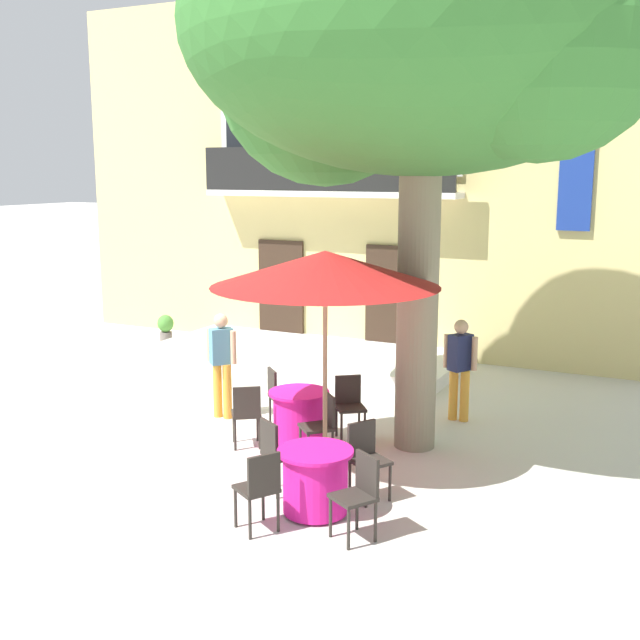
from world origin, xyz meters
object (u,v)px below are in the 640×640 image
at_px(cafe_chair_middle_1, 366,455).
at_px(pedestrian_near_entrance, 460,364).
at_px(cafe_table_near_tree, 299,416).
at_px(pedestrian_mid_plaza, 222,359).
at_px(cafe_chair_near_tree_1, 247,411).
at_px(cafe_table_middle, 315,481).
at_px(cafe_chair_near_tree_3, 349,403).
at_px(cafe_chair_near_tree_2, 322,422).
at_px(cafe_chair_middle_2, 277,451).
at_px(cafe_umbrella, 325,270).
at_px(cafe_chair_middle_3, 260,486).
at_px(plane_tree, 418,34).
at_px(cafe_chair_near_tree_0, 279,393).
at_px(ground_planter_left, 166,328).
at_px(cafe_chair_middle_0, 359,491).

bearing_deg(cafe_chair_middle_1, pedestrian_near_entrance, 87.10).
bearing_deg(cafe_table_near_tree, pedestrian_mid_plaza, 162.83).
xyz_separation_m(cafe_chair_near_tree_1, cafe_table_middle, (1.81, -1.50, -0.14)).
bearing_deg(cafe_chair_near_tree_3, cafe_chair_near_tree_2, -88.05).
xyz_separation_m(cafe_table_near_tree, cafe_chair_near_tree_2, (0.59, -0.47, 0.14)).
height_order(cafe_chair_near_tree_2, pedestrian_mid_plaza, pedestrian_mid_plaza).
relative_size(cafe_chair_middle_2, cafe_umbrella, 0.31).
bearing_deg(cafe_chair_middle_3, cafe_chair_near_tree_3, 96.55).
bearing_deg(cafe_umbrella, plane_tree, 63.14).
bearing_deg(cafe_table_middle, cafe_table_near_tree, 122.04).
relative_size(cafe_chair_near_tree_1, cafe_chair_middle_1, 1.00).
distance_m(cafe_chair_near_tree_2, cafe_chair_middle_2, 1.19).
distance_m(cafe_chair_middle_2, pedestrian_mid_plaza, 3.10).
distance_m(plane_tree, cafe_table_near_tree, 5.39).
bearing_deg(cafe_chair_middle_2, pedestrian_mid_plaza, 135.29).
bearing_deg(pedestrian_mid_plaza, pedestrian_near_entrance, 23.88).
bearing_deg(cafe_chair_middle_3, cafe_chair_near_tree_0, 115.64).
bearing_deg(cafe_chair_near_tree_2, pedestrian_mid_plaza, 156.21).
distance_m(cafe_chair_near_tree_1, cafe_chair_middle_3, 2.63).
relative_size(cafe_chair_near_tree_0, ground_planter_left, 1.33).
distance_m(cafe_chair_near_tree_1, cafe_chair_middle_1, 2.30).
bearing_deg(cafe_chair_middle_1, cafe_table_near_tree, 140.27).
height_order(cafe_chair_near_tree_3, cafe_umbrella, cafe_umbrella).
height_order(cafe_table_near_tree, cafe_chair_near_tree_0, cafe_chair_near_tree_0).
bearing_deg(cafe_chair_near_tree_2, cafe_table_middle, -66.55).
relative_size(cafe_table_near_tree, pedestrian_near_entrance, 0.54).
xyz_separation_m(cafe_chair_middle_0, cafe_umbrella, (-1.18, 1.63, 2.08)).
bearing_deg(cafe_table_middle, cafe_chair_middle_1, 63.25).
bearing_deg(cafe_chair_near_tree_1, plane_tree, 30.01).
bearing_deg(plane_tree, cafe_chair_middle_0, -80.44).
bearing_deg(ground_planter_left, cafe_chair_near_tree_2, -37.65).
distance_m(cafe_table_middle, pedestrian_mid_plaza, 3.83).
relative_size(cafe_chair_near_tree_1, ground_planter_left, 1.33).
bearing_deg(cafe_table_middle, cafe_chair_near_tree_0, 126.68).
distance_m(cafe_umbrella, ground_planter_left, 8.32).
relative_size(cafe_chair_middle_3, cafe_umbrella, 0.31).
distance_m(cafe_chair_near_tree_2, cafe_table_middle, 1.66).
relative_size(cafe_chair_middle_1, pedestrian_near_entrance, 0.57).
bearing_deg(cafe_chair_middle_2, cafe_chair_middle_3, -70.75).
xyz_separation_m(cafe_chair_near_tree_0, pedestrian_near_entrance, (2.34, 1.52, 0.37)).
distance_m(cafe_table_near_tree, ground_planter_left, 7.01).
bearing_deg(cafe_chair_near_tree_1, cafe_chair_middle_3, -55.63).
relative_size(cafe_chair_near_tree_0, pedestrian_mid_plaza, 0.55).
bearing_deg(plane_tree, cafe_chair_near_tree_2, -126.55).
bearing_deg(cafe_table_near_tree, ground_planter_left, 142.48).
height_order(cafe_umbrella, pedestrian_near_entrance, cafe_umbrella).
relative_size(cafe_chair_near_tree_3, pedestrian_mid_plaza, 0.55).
distance_m(cafe_chair_middle_0, cafe_umbrella, 2.90).
height_order(cafe_umbrella, ground_planter_left, cafe_umbrella).
relative_size(cafe_chair_near_tree_1, pedestrian_near_entrance, 0.57).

